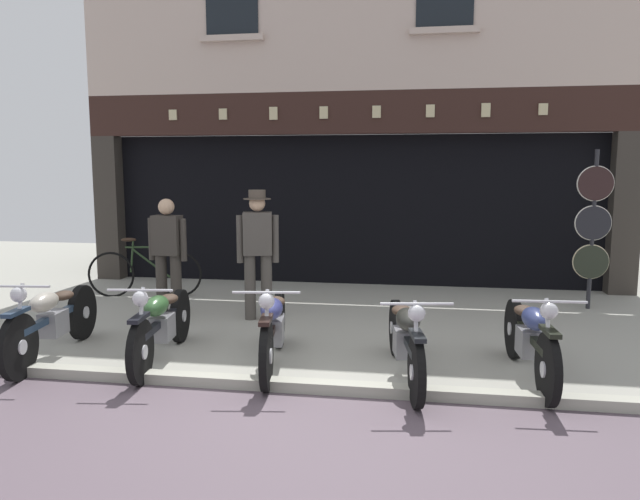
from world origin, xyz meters
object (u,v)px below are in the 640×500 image
motorcycle_center (273,326)px  motorcycle_center_right (405,337)px  tyre_sign_pole (593,224)px  motorcycle_center_left (161,323)px  shopkeeper_center (258,247)px  motorcycle_right (530,337)px  salesman_left (168,251)px  motorcycle_left (52,319)px  advert_board_near (261,188)px  leaning_bicycle (145,272)px

motorcycle_center → motorcycle_center_right: motorcycle_center is taller
tyre_sign_pole → motorcycle_center_left: bearing=-147.6°
shopkeeper_center → tyre_sign_pole: tyre_sign_pole is taller
shopkeeper_center → tyre_sign_pole: size_ratio=0.76×
motorcycle_right → salesman_left: size_ratio=1.21×
motorcycle_left → salesman_left: (0.47, 1.96, 0.47)m
motorcycle_right → advert_board_near: (-3.86, 4.68, 1.25)m
motorcycle_right → motorcycle_left: bearing=-2.0°
motorcycle_left → motorcycle_center_left: size_ratio=1.02×
motorcycle_left → advert_board_near: 5.06m
motorcycle_center → tyre_sign_pole: 5.14m
motorcycle_left → motorcycle_center: motorcycle_left is taller
motorcycle_left → motorcycle_center_left: bearing=176.8°
motorcycle_center_left → motorcycle_center: size_ratio=1.01×
motorcycle_center_left → tyre_sign_pole: size_ratio=0.88×
motorcycle_center → salesman_left: (-1.93, 1.87, 0.48)m
shopkeeper_center → motorcycle_left: bearing=35.5°
salesman_left → shopkeeper_center: shopkeeper_center is taller
motorcycle_center_right → motorcycle_left: bearing=-9.7°
salesman_left → leaning_bicycle: salesman_left is taller
motorcycle_center_left → tyre_sign_pole: 6.11m
motorcycle_center_right → tyre_sign_pole: 4.32m
motorcycle_right → tyre_sign_pole: 3.60m
motorcycle_left → motorcycle_center_right: motorcycle_left is taller
motorcycle_center_right → motorcycle_right: bearing=178.6°
motorcycle_left → shopkeeper_center: 2.69m
leaning_bicycle → motorcycle_center_right: bearing=41.4°
motorcycle_center → shopkeeper_center: bearing=-78.6°
salesman_left → advert_board_near: 2.99m
motorcycle_center_right → shopkeeper_center: size_ratio=1.17×
motorcycle_center → motorcycle_right: bearing=172.3°
salesman_left → shopkeeper_center: (1.26, 0.02, 0.08)m
leaning_bicycle → motorcycle_left: bearing=-3.4°
motorcycle_center_left → motorcycle_right: bearing=173.4°
motorcycle_right → leaning_bicycle: 6.14m
motorcycle_center → motorcycle_right: size_ratio=1.02×
motorcycle_center → salesman_left: size_ratio=1.23×
salesman_left → advert_board_near: bearing=-97.2°
motorcycle_left → shopkeeper_center: bearing=-138.1°
motorcycle_right → advert_board_near: size_ratio=2.15×
shopkeeper_center → leaning_bicycle: bearing=-41.0°
motorcycle_center_left → shopkeeper_center: size_ratio=1.15×
motorcycle_center → leaning_bicycle: size_ratio=1.12×
motorcycle_right → salesman_left: bearing=-25.9°
motorcycle_left → motorcycle_center_right: size_ratio=1.01×
motorcycle_right → salesman_left: salesman_left is taller
motorcycle_left → advert_board_near: bearing=-109.3°
advert_board_near → motorcycle_center_right: bearing=-60.9°
motorcycle_center → salesman_left: 2.72m
salesman_left → motorcycle_right: bearing=161.8°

